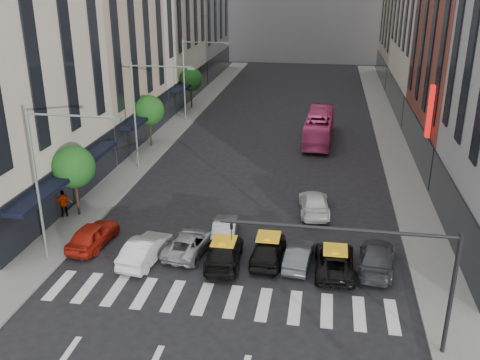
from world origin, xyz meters
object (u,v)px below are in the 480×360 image
at_px(taxi_left, 224,252).
at_px(streetlamp_far, 192,69).
at_px(bus, 319,127).
at_px(pedestrian_far, 64,204).
at_px(streetlamp_mid, 145,102).
at_px(car_white_front, 145,249).
at_px(streetlamp_near, 50,167).
at_px(car_red, 93,235).
at_px(taxi_center, 268,249).

bearing_deg(taxi_left, streetlamp_far, -77.66).
distance_m(bus, pedestrian_far, 27.03).
bearing_deg(streetlamp_far, streetlamp_mid, -90.00).
height_order(streetlamp_mid, pedestrian_far, streetlamp_mid).
bearing_deg(car_white_front, taxi_left, -166.86).
bearing_deg(taxi_left, bus, -105.43).
bearing_deg(streetlamp_near, car_red, 63.40).
xyz_separation_m(streetlamp_far, taxi_left, (9.46, -30.74, -5.19)).
xyz_separation_m(car_white_front, pedestrian_far, (-7.40, 4.72, 0.36)).
distance_m(taxi_center, pedestrian_far, 14.92).
relative_size(streetlamp_near, taxi_left, 1.82).
bearing_deg(taxi_center, car_white_front, 11.39).
bearing_deg(streetlamp_far, car_white_front, -81.17).
height_order(taxi_left, pedestrian_far, pedestrian_far).
height_order(streetlamp_far, taxi_center, streetlamp_far).
bearing_deg(streetlamp_mid, streetlamp_near, -90.00).
xyz_separation_m(streetlamp_near, car_white_front, (4.84, 0.80, -5.16)).
xyz_separation_m(car_red, bus, (13.21, 24.61, 0.71)).
distance_m(streetlamp_far, bus, 15.84).
distance_m(car_white_front, taxi_center, 7.20).
distance_m(streetlamp_mid, taxi_center, 19.09).
relative_size(streetlamp_near, streetlamp_mid, 1.00).
relative_size(streetlamp_near, pedestrian_far, 4.71).
bearing_deg(streetlamp_far, car_red, -88.01).
bearing_deg(pedestrian_far, car_white_front, 117.07).
relative_size(taxi_left, bus, 0.47).
height_order(streetlamp_far, pedestrian_far, streetlamp_far).
height_order(taxi_left, taxi_center, taxi_center).
bearing_deg(streetlamp_near, streetlamp_far, 90.00).
bearing_deg(streetlamp_near, pedestrian_far, 114.84).
bearing_deg(bus, taxi_left, 81.66).
distance_m(car_red, car_white_front, 4.01).
xyz_separation_m(car_red, taxi_left, (8.42, -0.82, -0.04)).
distance_m(streetlamp_far, taxi_center, 32.68).
relative_size(streetlamp_near, streetlamp_far, 1.00).
xyz_separation_m(streetlamp_mid, taxi_center, (11.94, -13.98, -5.14)).
height_order(streetlamp_mid, taxi_center, streetlamp_mid).
xyz_separation_m(streetlamp_near, pedestrian_far, (-2.56, 5.52, -4.80)).
distance_m(streetlamp_mid, car_white_front, 16.76).
bearing_deg(streetlamp_near, bus, 61.90).
xyz_separation_m(car_white_front, taxi_left, (4.62, 0.46, -0.03)).
height_order(streetlamp_near, taxi_center, streetlamp_near).
distance_m(streetlamp_near, car_white_front, 7.12).
xyz_separation_m(taxi_left, taxi_center, (2.48, 0.76, 0.05)).
bearing_deg(streetlamp_far, streetlamp_near, -90.00).
distance_m(car_red, pedestrian_far, 4.99).
bearing_deg(car_red, pedestrian_far, -38.76).
xyz_separation_m(streetlamp_mid, streetlamp_far, (0.00, 16.00, 0.00)).
bearing_deg(streetlamp_mid, pedestrian_far, -103.71).
bearing_deg(streetlamp_mid, car_white_front, -72.32).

